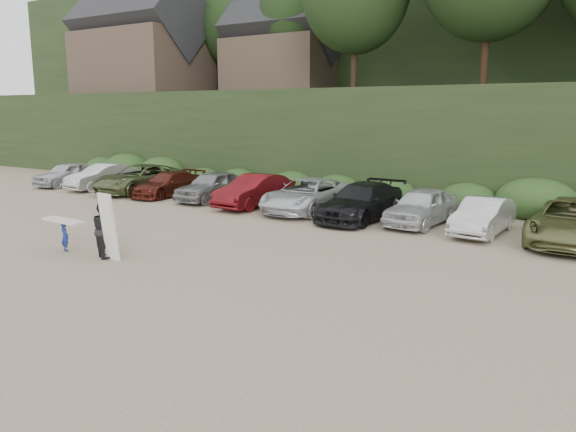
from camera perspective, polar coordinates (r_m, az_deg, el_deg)
The scene contains 5 objects.
ground at distance 17.91m, azimuth -10.10°, elevation -5.02°, with size 120.00×120.00×0.00m, color tan.
hillside_backdrop at distance 50.41m, azimuth 19.48°, elevation 17.47°, with size 90.00×41.50×28.00m.
parked_cars at distance 27.31m, azimuth -0.28°, elevation 2.25°, with size 34.33×6.50×1.63m.
child_surfer at distance 20.75m, azimuth -21.77°, elevation -1.30°, with size 1.89×0.64×1.12m.
adult_surfer at distance 19.39m, azimuth -18.12°, elevation -1.28°, with size 1.39×1.03×2.22m.
Camera 1 is at (11.79, -12.60, 4.82)m, focal length 35.00 mm.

